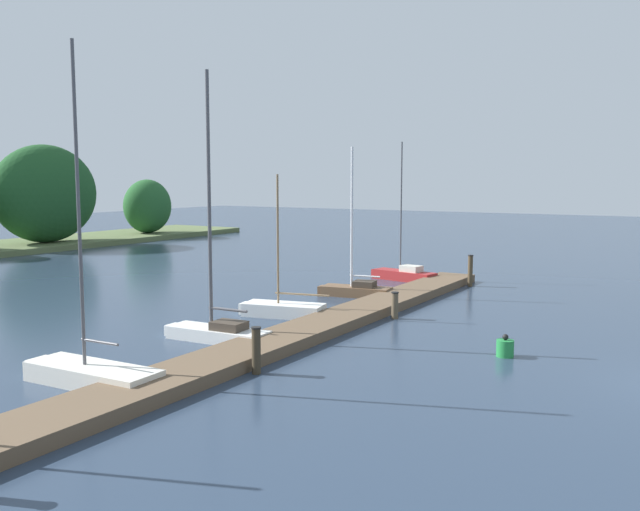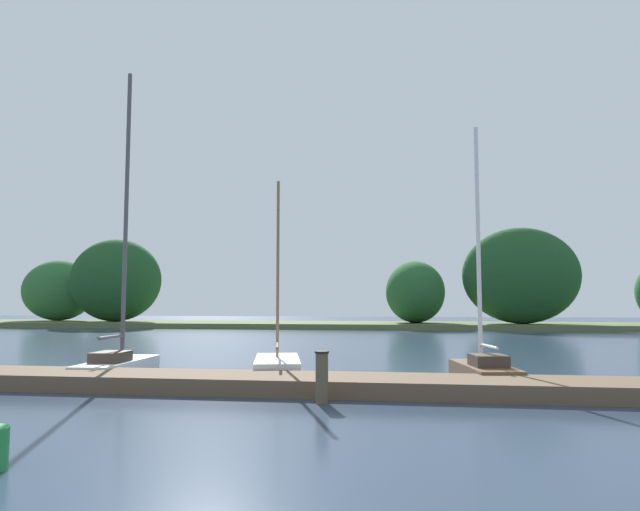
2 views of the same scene
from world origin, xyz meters
TOP-DOWN VIEW (x-y plane):
  - dock_pier at (0.00, 11.74)m, footprint 28.22×1.80m
  - far_shore at (-1.65, 43.53)m, footprint 65.87×8.00m
  - sailboat_2 at (-2.00, 13.87)m, footprint 1.19×3.65m
  - sailboat_3 at (2.20, 14.27)m, footprint 1.73×3.44m
  - sailboat_4 at (7.40, 13.96)m, footprint 1.47×3.26m
  - mooring_piling_2 at (3.93, 10.46)m, footprint 0.28×0.28m

SIDE VIEW (x-z plane):
  - dock_pier at x=0.00m, z-range 0.00..0.35m
  - sailboat_3 at x=2.20m, z-range -2.31..2.89m
  - sailboat_4 at x=7.40m, z-range -2.81..3.56m
  - sailboat_2 at x=-2.00m, z-range -3.69..4.63m
  - mooring_piling_2 at x=3.93m, z-range 0.01..0.99m
  - far_shore at x=-1.65m, z-range -0.91..6.54m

